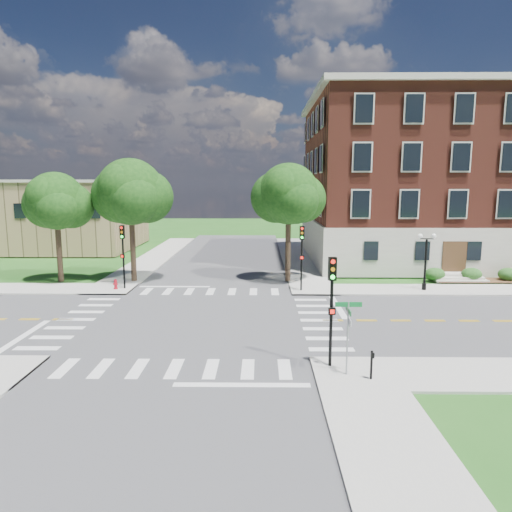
{
  "coord_description": "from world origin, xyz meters",
  "views": [
    {
      "loc": [
        3.77,
        -25.98,
        7.97
      ],
      "look_at": [
        3.43,
        4.11,
        3.2
      ],
      "focal_mm": 32.0,
      "sensor_mm": 36.0,
      "label": 1
    }
  ],
  "objects_px": {
    "traffic_signal_ne": "(302,250)",
    "fire_hydrant": "(116,285)",
    "street_sign_pole": "(348,324)",
    "traffic_signal_se": "(332,297)",
    "push_button_post": "(372,363)",
    "traffic_signal_nw": "(123,248)",
    "twin_lamp_west": "(426,258)"
  },
  "relations": [
    {
      "from": "traffic_signal_se",
      "to": "fire_hydrant",
      "type": "height_order",
      "value": "traffic_signal_se"
    },
    {
      "from": "traffic_signal_nw",
      "to": "fire_hydrant",
      "type": "height_order",
      "value": "traffic_signal_nw"
    },
    {
      "from": "traffic_signal_nw",
      "to": "twin_lamp_west",
      "type": "xyz_separation_m",
      "value": [
        22.6,
        -0.2,
        -0.66
      ]
    },
    {
      "from": "push_button_post",
      "to": "fire_hydrant",
      "type": "distance_m",
      "value": 22.19
    },
    {
      "from": "twin_lamp_west",
      "to": "push_button_post",
      "type": "distance_m",
      "value": 17.82
    },
    {
      "from": "traffic_signal_nw",
      "to": "street_sign_pole",
      "type": "relative_size",
      "value": 1.55
    },
    {
      "from": "traffic_signal_se",
      "to": "push_button_post",
      "type": "height_order",
      "value": "traffic_signal_se"
    },
    {
      "from": "twin_lamp_west",
      "to": "street_sign_pole",
      "type": "bearing_deg",
      "value": -119.21
    },
    {
      "from": "twin_lamp_west",
      "to": "fire_hydrant",
      "type": "bearing_deg",
      "value": -179.9
    },
    {
      "from": "twin_lamp_west",
      "to": "fire_hydrant",
      "type": "xyz_separation_m",
      "value": [
        -23.2,
        -0.04,
        -2.06
      ]
    },
    {
      "from": "street_sign_pole",
      "to": "twin_lamp_west",
      "type": "bearing_deg",
      "value": 60.79
    },
    {
      "from": "traffic_signal_nw",
      "to": "fire_hydrant",
      "type": "xyz_separation_m",
      "value": [
        -0.6,
        -0.24,
        -2.72
      ]
    },
    {
      "from": "traffic_signal_nw",
      "to": "street_sign_pole",
      "type": "height_order",
      "value": "traffic_signal_nw"
    },
    {
      "from": "traffic_signal_ne",
      "to": "fire_hydrant",
      "type": "relative_size",
      "value": 6.4
    },
    {
      "from": "street_sign_pole",
      "to": "push_button_post",
      "type": "distance_m",
      "value": 1.83
    },
    {
      "from": "traffic_signal_ne",
      "to": "traffic_signal_nw",
      "type": "height_order",
      "value": "same"
    },
    {
      "from": "traffic_signal_ne",
      "to": "street_sign_pole",
      "type": "distance_m",
      "value": 15.25
    },
    {
      "from": "twin_lamp_west",
      "to": "street_sign_pole",
      "type": "height_order",
      "value": "twin_lamp_west"
    },
    {
      "from": "traffic_signal_ne",
      "to": "street_sign_pole",
      "type": "relative_size",
      "value": 1.55
    },
    {
      "from": "push_button_post",
      "to": "traffic_signal_nw",
      "type": "bearing_deg",
      "value": 132.59
    },
    {
      "from": "traffic_signal_se",
      "to": "push_button_post",
      "type": "xyz_separation_m",
      "value": [
        1.46,
        -1.39,
        -2.39
      ]
    },
    {
      "from": "twin_lamp_west",
      "to": "fire_hydrant",
      "type": "relative_size",
      "value": 5.64
    },
    {
      "from": "traffic_signal_nw",
      "to": "fire_hydrant",
      "type": "distance_m",
      "value": 2.8
    },
    {
      "from": "traffic_signal_nw",
      "to": "fire_hydrant",
      "type": "bearing_deg",
      "value": -158.73
    },
    {
      "from": "street_sign_pole",
      "to": "push_button_post",
      "type": "height_order",
      "value": "street_sign_pole"
    },
    {
      "from": "twin_lamp_west",
      "to": "traffic_signal_se",
      "type": "bearing_deg",
      "value": -122.3
    },
    {
      "from": "traffic_signal_ne",
      "to": "twin_lamp_west",
      "type": "xyz_separation_m",
      "value": [
        9.23,
        0.27,
        -0.66
      ]
    },
    {
      "from": "twin_lamp_west",
      "to": "push_button_post",
      "type": "height_order",
      "value": "twin_lamp_west"
    },
    {
      "from": "traffic_signal_ne",
      "to": "traffic_signal_nw",
      "type": "bearing_deg",
      "value": 178.0
    },
    {
      "from": "twin_lamp_west",
      "to": "street_sign_pole",
      "type": "distance_m",
      "value": 17.74
    },
    {
      "from": "twin_lamp_west",
      "to": "push_button_post",
      "type": "bearing_deg",
      "value": -115.9
    },
    {
      "from": "traffic_signal_nw",
      "to": "traffic_signal_se",
      "type": "bearing_deg",
      "value": -47.8
    }
  ]
}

